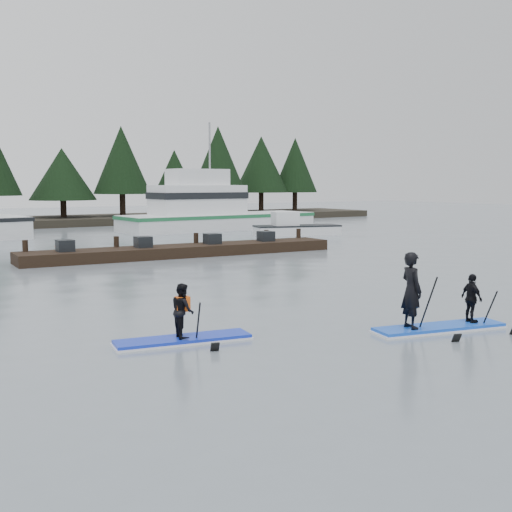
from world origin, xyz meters
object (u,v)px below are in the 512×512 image
fishing_boat_medium (214,221)px  floating_dock (184,251)px  paddleboard_solo (183,323)px  paddleboard_duo (434,303)px

fishing_boat_medium → floating_dock: fishing_boat_medium is taller
fishing_boat_medium → paddleboard_solo: 33.75m
floating_dock → paddleboard_duo: paddleboard_duo is taller
fishing_boat_medium → paddleboard_solo: fishing_boat_medium is taller
fishing_boat_medium → paddleboard_solo: bearing=-122.2°
fishing_boat_medium → floating_dock: size_ratio=0.98×
paddleboard_solo → fishing_boat_medium: bearing=69.7°
fishing_boat_medium → floating_dock: bearing=-125.8°
fishing_boat_medium → floating_dock: (-9.76, -14.22, -0.37)m
paddleboard_solo → floating_dock: bearing=73.4°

